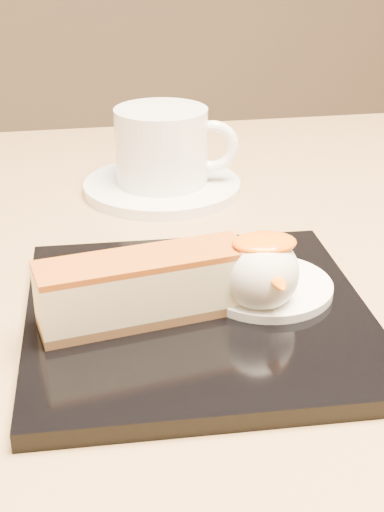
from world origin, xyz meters
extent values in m
cube|color=olive|center=(0.00, 0.00, 0.70)|extent=(0.80, 0.80, 0.04)
cube|color=black|center=(0.01, -0.08, 0.73)|extent=(0.23, 0.23, 0.01)
cube|color=brown|center=(-0.02, -0.08, 0.74)|extent=(0.14, 0.06, 0.01)
cube|color=#F4EA9F|center=(-0.02, -0.08, 0.75)|extent=(0.14, 0.06, 0.03)
cube|color=#86370E|center=(-0.02, -0.08, 0.77)|extent=(0.14, 0.06, 0.00)
cylinder|color=white|center=(0.06, -0.06, 0.73)|extent=(0.09, 0.09, 0.01)
sphere|color=white|center=(0.05, -0.08, 0.76)|extent=(0.05, 0.05, 0.05)
ellipsoid|color=orange|center=(0.05, -0.08, 0.78)|extent=(0.04, 0.03, 0.01)
ellipsoid|color=#297F2E|center=(0.03, -0.04, 0.74)|extent=(0.02, 0.01, 0.00)
ellipsoid|color=#297F2E|center=(0.04, -0.04, 0.74)|extent=(0.02, 0.01, 0.00)
ellipsoid|color=#297F2E|center=(0.02, -0.04, 0.74)|extent=(0.01, 0.02, 0.00)
cylinder|color=white|center=(0.02, 0.17, 0.72)|extent=(0.15, 0.15, 0.01)
cylinder|color=white|center=(0.02, 0.17, 0.77)|extent=(0.09, 0.09, 0.07)
cylinder|color=black|center=(0.02, 0.17, 0.80)|extent=(0.08, 0.08, 0.00)
torus|color=white|center=(0.07, 0.16, 0.77)|extent=(0.05, 0.02, 0.05)
camera|label=1|loc=(-0.07, -0.47, 0.97)|focal=50.00mm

